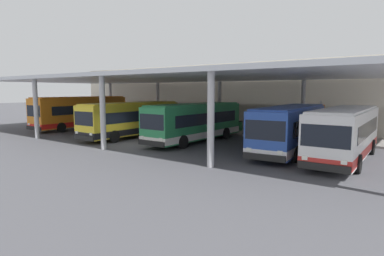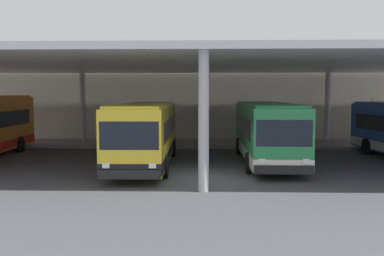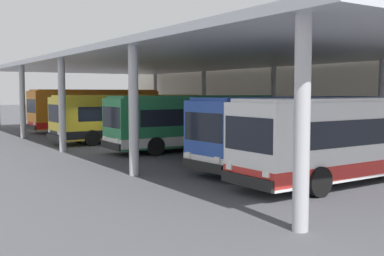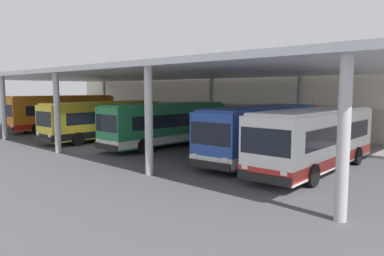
# 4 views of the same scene
# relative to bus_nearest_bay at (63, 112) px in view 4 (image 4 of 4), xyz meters

# --- Properties ---
(ground_plane) EXTENTS (200.00, 200.00, 0.00)m
(ground_plane) POSITION_rel_bus_nearest_bay_xyz_m (12.64, -4.48, -1.84)
(ground_plane) COLOR #47474C
(platform_kerb) EXTENTS (42.00, 4.50, 0.18)m
(platform_kerb) POSITION_rel_bus_nearest_bay_xyz_m (12.64, 7.27, -1.75)
(platform_kerb) COLOR gray
(platform_kerb) RESTS_ON ground
(station_building_facade) EXTENTS (48.00, 1.60, 7.27)m
(station_building_facade) POSITION_rel_bus_nearest_bay_xyz_m (12.64, 10.52, 1.79)
(station_building_facade) COLOR beige
(station_building_facade) RESTS_ON ground
(canopy_shelter) EXTENTS (40.00, 17.00, 5.55)m
(canopy_shelter) POSITION_rel_bus_nearest_bay_xyz_m (12.64, 1.02, 3.45)
(canopy_shelter) COLOR silver
(canopy_shelter) RESTS_ON ground
(bus_nearest_bay) EXTENTS (3.08, 11.43, 3.57)m
(bus_nearest_bay) POSITION_rel_bus_nearest_bay_xyz_m (0.00, 0.00, 0.00)
(bus_nearest_bay) COLOR orange
(bus_nearest_bay) RESTS_ON ground
(bus_second_bay) EXTENTS (2.86, 10.58, 3.17)m
(bus_second_bay) POSITION_rel_bus_nearest_bay_xyz_m (9.67, -1.39, -0.19)
(bus_second_bay) COLOR yellow
(bus_second_bay) RESTS_ON ground
(bus_middle_bay) EXTENTS (2.78, 10.55, 3.17)m
(bus_middle_bay) POSITION_rel_bus_nearest_bay_xyz_m (15.97, -0.21, -0.19)
(bus_middle_bay) COLOR #28844C
(bus_middle_bay) RESTS_ON ground
(bus_far_bay) EXTENTS (3.29, 10.69, 3.17)m
(bus_far_bay) POSITION_rel_bus_nearest_bay_xyz_m (23.91, -0.04, -0.19)
(bus_far_bay) COLOR #284CA8
(bus_far_bay) RESTS_ON ground
(bus_departing) EXTENTS (2.88, 10.58, 3.17)m
(bus_departing) POSITION_rel_bus_nearest_bay_xyz_m (27.47, -0.52, -0.19)
(bus_departing) COLOR white
(bus_departing) RESTS_ON ground
(bench_waiting) EXTENTS (1.80, 0.45, 0.92)m
(bench_waiting) POSITION_rel_bus_nearest_bay_xyz_m (18.99, 7.34, -1.18)
(bench_waiting) COLOR #4C515B
(bench_waiting) RESTS_ON platform_kerb
(trash_bin) EXTENTS (0.52, 0.52, 0.98)m
(trash_bin) POSITION_rel_bus_nearest_bay_xyz_m (16.03, 7.57, -1.16)
(trash_bin) COLOR #236638
(trash_bin) RESTS_ON platform_kerb
(banner_sign) EXTENTS (0.70, 0.12, 3.20)m
(banner_sign) POSITION_rel_bus_nearest_bay_xyz_m (24.16, 6.46, 0.14)
(banner_sign) COLOR #B2B2B7
(banner_sign) RESTS_ON platform_kerb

